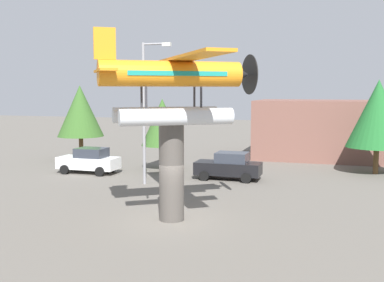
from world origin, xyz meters
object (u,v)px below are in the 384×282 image
at_px(floatplane_monument, 174,85).
at_px(tree_west, 80,111).
at_px(storefront_building, 319,129).
at_px(tree_east, 162,122).
at_px(tree_center_back, 378,114).
at_px(display_pedestal, 172,172).
at_px(car_near_white, 89,161).
at_px(car_mid_black, 229,166).
at_px(streetlight_primary, 147,104).

height_order(floatplane_monument, tree_west, floatplane_monument).
height_order(storefront_building, tree_east, tree_east).
xyz_separation_m(tree_west, tree_center_back, (22.86, 0.03, 0.12)).
xyz_separation_m(display_pedestal, tree_east, (-5.14, 12.26, 1.28)).
bearing_deg(tree_east, display_pedestal, -67.24).
height_order(car_near_white, car_mid_black, same).
bearing_deg(streetlight_primary, tree_west, 139.42).
bearing_deg(floatplane_monument, car_near_white, 101.67).
height_order(car_mid_black, tree_center_back, tree_center_back).
bearing_deg(streetlight_primary, tree_east, 100.93).
bearing_deg(car_near_white, tree_west, -54.80).
bearing_deg(tree_east, streetlight_primary, -79.07).
distance_m(display_pedestal, tree_center_back, 17.84).
bearing_deg(tree_center_back, display_pedestal, -122.20).
relative_size(streetlight_primary, tree_east, 1.67).
bearing_deg(car_mid_black, display_pedestal, 88.35).
relative_size(streetlight_primary, storefront_building, 0.82).
height_order(floatplane_monument, car_near_white, floatplane_monument).
bearing_deg(tree_center_back, tree_east, -169.36).
bearing_deg(storefront_building, streetlight_primary, -122.37).
distance_m(display_pedestal, tree_east, 13.36).
bearing_deg(streetlight_primary, car_mid_black, 34.08).
bearing_deg(display_pedestal, car_mid_black, 88.35).
bearing_deg(car_mid_black, floatplane_monument, 88.96).
distance_m(streetlight_primary, storefront_building, 17.90).
xyz_separation_m(tree_west, tree_east, (8.27, -2.71, -0.59)).
height_order(display_pedestal, car_near_white, display_pedestal).
bearing_deg(tree_center_back, streetlight_primary, -149.57).
relative_size(car_mid_black, tree_east, 0.82).
distance_m(display_pedestal, car_near_white, 13.39).
distance_m(car_near_white, tree_west, 7.53).
bearing_deg(tree_center_back, floatplane_monument, -122.03).
height_order(display_pedestal, floatplane_monument, floatplane_monument).
relative_size(storefront_building, tree_center_back, 1.61).
xyz_separation_m(car_near_white, tree_center_back, (18.92, 5.62, 3.26)).
distance_m(car_mid_black, tree_east, 6.40).
relative_size(floatplane_monument, storefront_building, 0.89).
xyz_separation_m(storefront_building, tree_west, (-18.77, -7.02, 1.58)).
xyz_separation_m(streetlight_primary, storefront_building, (9.49, 14.97, -2.48)).
height_order(floatplane_monument, streetlight_primary, streetlight_primary).
relative_size(floatplane_monument, car_near_white, 2.20).
xyz_separation_m(display_pedestal, storefront_building, (5.36, 22.00, 0.30)).
distance_m(streetlight_primary, tree_east, 5.54).
height_order(car_near_white, tree_center_back, tree_center_back).
relative_size(display_pedestal, tree_center_back, 0.66).
height_order(tree_east, tree_center_back, tree_center_back).
bearing_deg(car_mid_black, streetlight_primary, 34.08).
relative_size(tree_east, tree_center_back, 0.80).
distance_m(tree_west, tree_east, 8.72).
relative_size(floatplane_monument, tree_west, 1.51).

